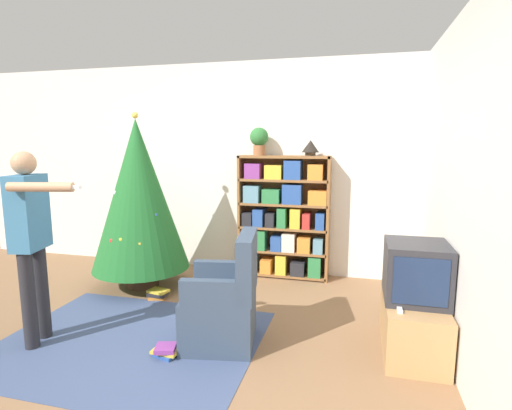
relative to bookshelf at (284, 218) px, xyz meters
name	(u,v)px	position (x,y,z in m)	size (l,w,h in m)	color
ground_plane	(172,361)	(-0.46, -2.11, -0.73)	(14.00, 14.00, 0.00)	#846042
wall_back	(251,169)	(-0.46, 0.21, 0.57)	(8.00, 0.10, 2.60)	silver
wall_right	(492,200)	(1.60, -2.11, 0.57)	(0.10, 8.00, 2.60)	silver
area_rug	(129,342)	(-0.93, -1.94, -0.73)	(2.10, 1.68, 0.01)	#3D4C70
bookshelf	(284,218)	(0.00, 0.00, 0.00)	(1.09, 0.27, 1.47)	brown
tv_stand	(413,325)	(1.31, -1.49, -0.52)	(0.44, 0.85, 0.43)	tan
television	(416,271)	(1.31, -1.49, -0.08)	(0.46, 0.49, 0.45)	#28282D
game_remote	(399,309)	(1.18, -1.75, -0.30)	(0.04, 0.12, 0.02)	white
christmas_tree	(139,195)	(-1.50, -0.73, 0.31)	(1.07, 1.07, 1.95)	#4C3323
armchair	(224,305)	(-0.16, -1.75, -0.41)	(0.66, 0.65, 0.92)	#334256
standing_person	(31,233)	(-1.64, -2.11, 0.19)	(0.69, 0.46, 1.56)	#232328
potted_plant	(259,139)	(-0.31, 0.01, 0.93)	(0.22, 0.22, 0.33)	#935B38
table_lamp	(310,147)	(0.30, 0.01, 0.84)	(0.20, 0.20, 0.18)	#473828
book_pile_near_tree	(158,294)	(-1.15, -1.03, -0.68)	(0.23, 0.19, 0.10)	orange
book_pile_by_chair	(165,351)	(-0.53, -2.07, -0.69)	(0.21, 0.18, 0.09)	#284C93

